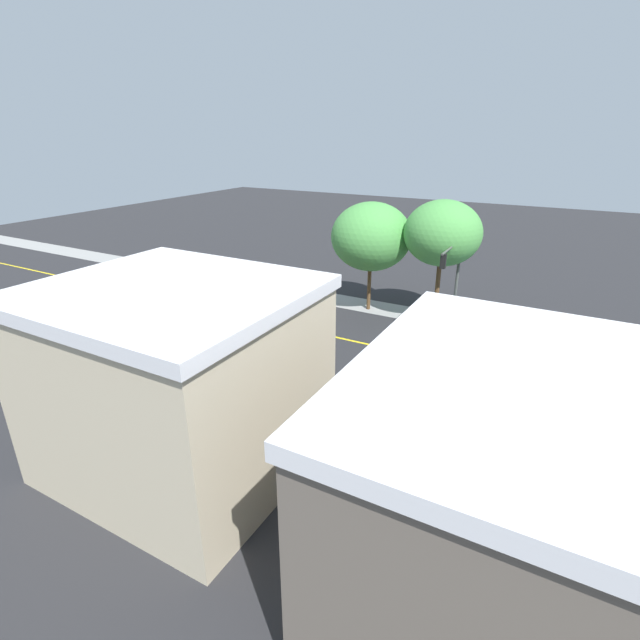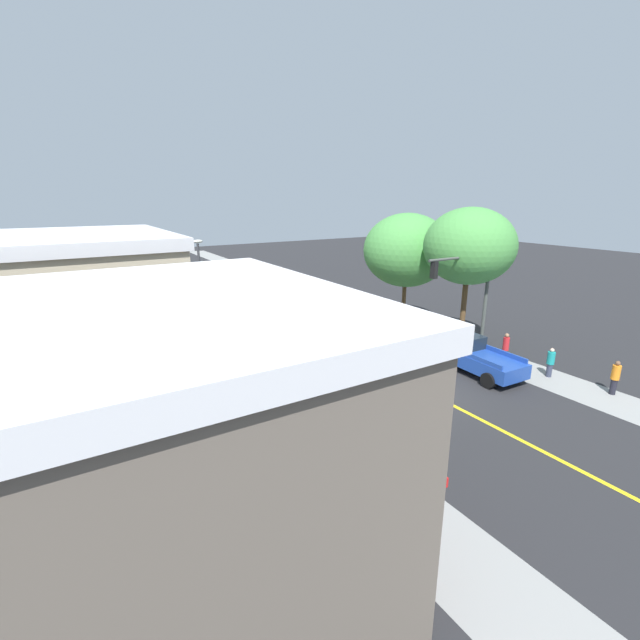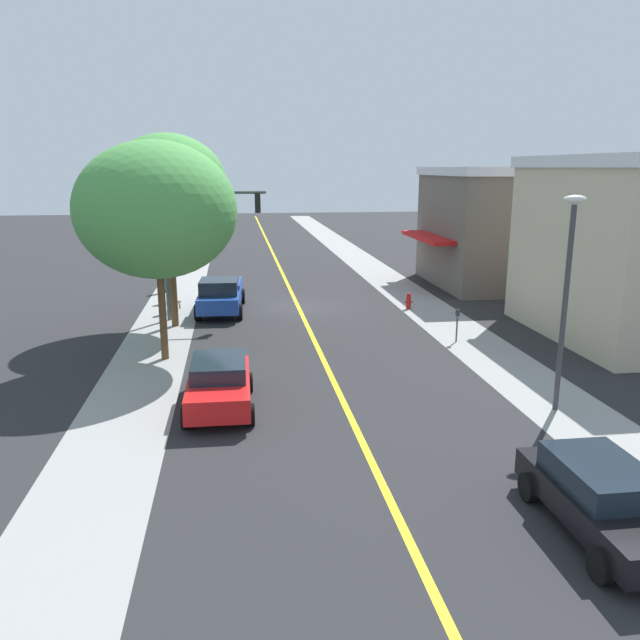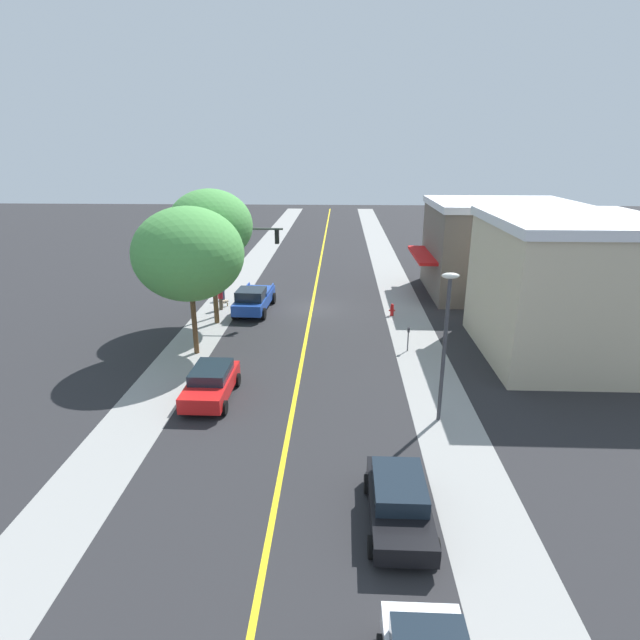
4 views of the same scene
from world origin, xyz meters
TOP-DOWN VIEW (x-y plane):
  - ground_plane at (0.00, 0.00)m, footprint 140.00×140.00m
  - sidewalk_left at (-6.63, 0.00)m, footprint 2.85×126.00m
  - sidewalk_right at (6.63, 0.00)m, footprint 2.85×126.00m
  - road_centerline_stripe at (0.00, 0.00)m, footprint 0.20×126.00m
  - brick_apartment_block at (-14.27, -4.70)m, footprint 11.86×9.29m
  - pale_office_building at (-14.29, 7.91)m, footprint 8.70×9.68m
  - street_tree_left_near at (6.09, 3.37)m, footprint 5.25×5.25m
  - street_tree_right_corner at (6.02, 8.57)m, footprint 5.88×5.88m
  - fire_hydrant at (-5.64, 1.39)m, footprint 0.44×0.24m
  - parking_meter at (-5.92, 7.80)m, footprint 0.12×0.18m
  - traffic_light_mast at (5.00, 2.16)m, footprint 4.88×0.32m
  - street_lamp at (-6.29, 15.51)m, footprint 0.70×0.36m
  - red_sedan_right_curb at (3.83, 13.96)m, footprint 2.10×4.24m
  - black_sedan_left_curb at (-3.91, 21.80)m, footprint 2.02×4.28m
  - white_sedan_left_curb at (-3.97, 27.69)m, footprint 2.03×4.20m
  - blue_pickup_truck at (4.02, 0.85)m, footprint 2.50×5.62m
  - pedestrian_orange_shirt at (7.47, -4.77)m, footprint 0.37×0.37m
  - pedestrian_red_shirt at (6.47, 0.50)m, footprint 0.34×0.34m
  - pedestrian_teal_shirt at (6.87, -1.92)m, footprint 0.38×0.38m
  - small_dog at (6.37, -0.13)m, footprint 0.66×0.69m

SIDE VIEW (x-z plane):
  - ground_plane at x=0.00m, z-range 0.00..0.00m
  - road_centerline_stripe at x=0.00m, z-range 0.00..0.00m
  - sidewalk_left at x=-6.63m, z-range 0.00..0.01m
  - sidewalk_right at x=6.63m, z-range 0.00..0.01m
  - small_dog at x=6.37m, z-range 0.09..0.67m
  - fire_hydrant at x=-5.64m, z-range 0.00..0.85m
  - black_sedan_left_curb at x=-3.91m, z-range 0.04..1.49m
  - red_sedan_right_curb at x=3.83m, z-range 0.04..1.54m
  - white_sedan_left_curb at x=-3.97m, z-range 0.03..1.56m
  - pedestrian_teal_shirt at x=6.87m, z-range 0.03..1.62m
  - pedestrian_orange_shirt at x=7.47m, z-range 0.04..1.75m
  - blue_pickup_truck at x=4.02m, z-range -0.01..1.82m
  - parking_meter at x=-5.92m, z-range 0.22..1.63m
  - pedestrian_red_shirt at x=6.47m, z-range 0.06..1.87m
  - brick_apartment_block at x=-14.27m, z-range 0.01..7.22m
  - pale_office_building at x=-14.29m, z-range 0.02..7.69m
  - street_lamp at x=-6.29m, z-range 0.76..7.19m
  - traffic_light_mast at x=5.00m, z-range 1.12..7.47m
  - street_tree_right_corner at x=6.02m, z-range 1.58..9.74m
  - street_tree_left_near at x=6.09m, z-range 2.08..10.72m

